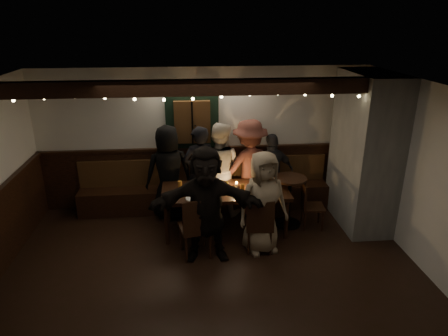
{
  "coord_description": "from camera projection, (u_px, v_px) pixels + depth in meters",
  "views": [
    {
      "loc": [
        -0.29,
        -4.57,
        3.42
      ],
      "look_at": [
        0.29,
        1.6,
        1.05
      ],
      "focal_mm": 32.0,
      "sensor_mm": 36.0,
      "label": 1
    }
  ],
  "objects": [
    {
      "name": "person_c",
      "position": [
        219.0,
        169.0,
        7.16
      ],
      "size": [
        0.99,
        0.88,
        1.7
      ],
      "primitive_type": "imported",
      "rotation": [
        0.0,
        0.0,
        2.8
      ],
      "color": "beige",
      "rests_on": "ground"
    },
    {
      "name": "person_d",
      "position": [
        249.0,
        167.0,
        7.19
      ],
      "size": [
        1.26,
        0.94,
        1.74
      ],
      "primitive_type": "imported",
      "rotation": [
        0.0,
        0.0,
        3.43
      ],
      "color": "brown",
      "rests_on": "ground"
    },
    {
      "name": "person_g",
      "position": [
        263.0,
        203.0,
        5.97
      ],
      "size": [
        0.88,
        0.68,
        1.61
      ],
      "primitive_type": "imported",
      "rotation": [
        0.0,
        0.0,
        0.24
      ],
      "color": "#9B8466",
      "rests_on": "ground"
    },
    {
      "name": "chair_near_right",
      "position": [
        260.0,
        223.0,
        5.99
      ],
      "size": [
        0.45,
        0.45,
        0.91
      ],
      "color": "black",
      "rests_on": "ground"
    },
    {
      "name": "person_a",
      "position": [
        169.0,
        172.0,
        7.03
      ],
      "size": [
        0.93,
        0.72,
        1.69
      ],
      "primitive_type": "imported",
      "rotation": [
        0.0,
        0.0,
        3.38
      ],
      "color": "black",
      "rests_on": "ground"
    },
    {
      "name": "person_f",
      "position": [
        206.0,
        204.0,
        5.75
      ],
      "size": [
        1.64,
        0.58,
        1.75
      ],
      "primitive_type": "imported",
      "rotation": [
        0.0,
        0.0,
        -0.04
      ],
      "color": "black",
      "rests_on": "ground"
    },
    {
      "name": "room",
      "position": [
        272.0,
        169.0,
        6.53
      ],
      "size": [
        6.02,
        5.01,
        2.62
      ],
      "color": "black",
      "rests_on": "ground"
    },
    {
      "name": "high_top",
      "position": [
        289.0,
        195.0,
        6.8
      ],
      "size": [
        0.55,
        0.55,
        0.88
      ],
      "color": "black",
      "rests_on": "ground"
    },
    {
      "name": "dining_table",
      "position": [
        225.0,
        193.0,
        6.58
      ],
      "size": [
        2.08,
        0.89,
        0.9
      ],
      "color": "black",
      "rests_on": "ground"
    },
    {
      "name": "chair_near_left",
      "position": [
        196.0,
        225.0,
        5.84
      ],
      "size": [
        0.53,
        0.53,
        0.99
      ],
      "color": "black",
      "rests_on": "ground"
    },
    {
      "name": "chair_end",
      "position": [
        309.0,
        203.0,
        6.75
      ],
      "size": [
        0.41,
        0.41,
        0.82
      ],
      "color": "black",
      "rests_on": "ground"
    },
    {
      "name": "person_e",
      "position": [
        272.0,
        173.0,
        7.26
      ],
      "size": [
        0.93,
        0.58,
        1.48
      ],
      "primitive_type": "imported",
      "rotation": [
        0.0,
        0.0,
        3.41
      ],
      "color": "#26272D",
      "rests_on": "ground"
    },
    {
      "name": "person_b",
      "position": [
        199.0,
        171.0,
        7.1
      ],
      "size": [
        0.7,
        0.58,
        1.66
      ],
      "primitive_type": "imported",
      "rotation": [
        0.0,
        0.0,
        3.48
      ],
      "color": "black",
      "rests_on": "ground"
    }
  ]
}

